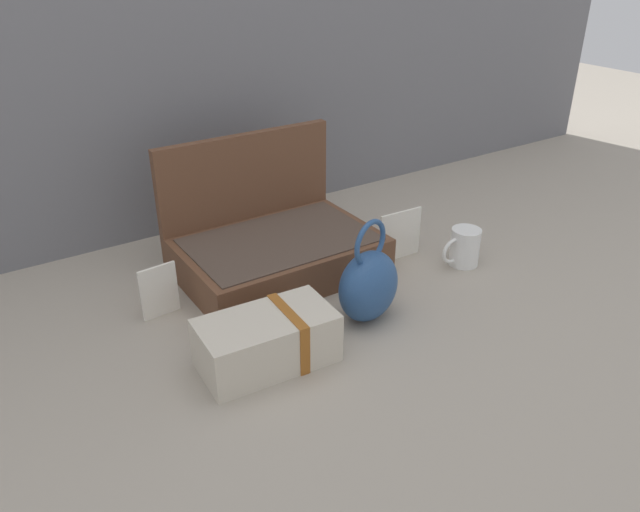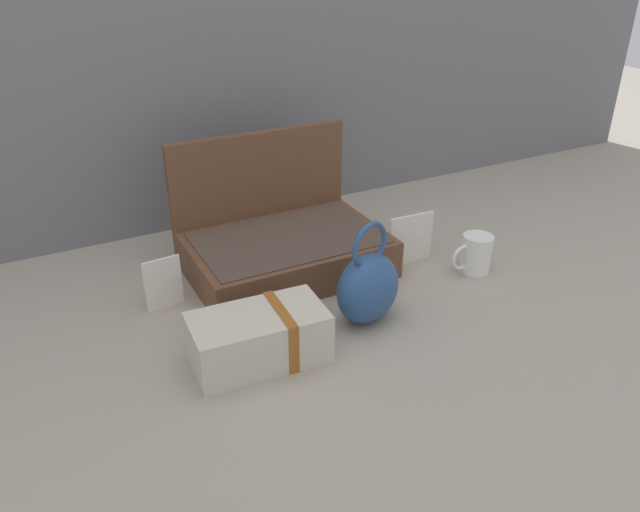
# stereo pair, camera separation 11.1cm
# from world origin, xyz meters

# --- Properties ---
(ground_plane) EXTENTS (6.00, 6.00, 0.00)m
(ground_plane) POSITION_xyz_m (0.00, 0.00, 0.00)
(ground_plane) COLOR #9E9384
(open_suitcase) EXTENTS (0.46, 0.32, 0.31)m
(open_suitcase) POSITION_xyz_m (0.03, 0.21, 0.07)
(open_suitcase) COLOR brown
(open_suitcase) RESTS_ON ground_plane
(teal_pouch_handbag) EXTENTS (0.18, 0.15, 0.23)m
(teal_pouch_handbag) POSITION_xyz_m (0.09, -0.09, 0.08)
(teal_pouch_handbag) COLOR #284C7F
(teal_pouch_handbag) RESTS_ON ground_plane
(cream_toiletry_bag) EXTENTS (0.26, 0.15, 0.11)m
(cream_toiletry_bag) POSITION_xyz_m (-0.16, -0.11, 0.05)
(cream_toiletry_bag) COLOR beige
(cream_toiletry_bag) RESTS_ON ground_plane
(coffee_mug) EXTENTS (0.11, 0.07, 0.09)m
(coffee_mug) POSITION_xyz_m (0.44, -0.03, 0.05)
(coffee_mug) COLOR white
(coffee_mug) RESTS_ON ground_plane
(info_card_left) EXTENTS (0.08, 0.01, 0.12)m
(info_card_left) POSITION_xyz_m (-0.27, 0.16, 0.06)
(info_card_left) COLOR white
(info_card_left) RESTS_ON ground_plane
(poster_card_right) EXTENTS (0.12, 0.01, 0.13)m
(poster_card_right) POSITION_xyz_m (0.33, 0.09, 0.06)
(poster_card_right) COLOR white
(poster_card_right) RESTS_ON ground_plane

